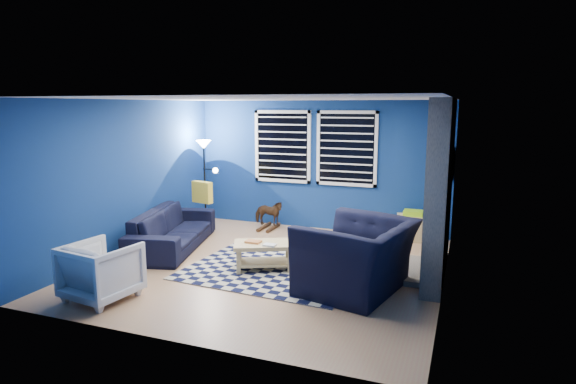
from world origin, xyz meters
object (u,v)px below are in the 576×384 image
object	(u,v)px
coffee_table	(264,250)
cabinet	(413,227)
sofa	(173,229)
floor_lamp	(205,156)
rocking_horse	(268,213)
armchair_bent	(102,271)
armchair_big	(357,257)
tv	(451,167)

from	to	relation	value
coffee_table	cabinet	xyz separation A→B (m)	(1.88, 2.40, -0.06)
sofa	floor_lamp	world-z (taller)	floor_lamp
floor_lamp	cabinet	bearing A→B (deg)	6.30
sofa	rocking_horse	world-z (taller)	sofa
cabinet	coffee_table	bearing A→B (deg)	-138.59
armchair_bent	armchair_big	bearing A→B (deg)	-146.51
sofa	coffee_table	world-z (taller)	sofa
sofa	armchair_bent	size ratio (longest dim) A/B	2.82
tv	cabinet	distance (m)	1.32
rocking_horse	coffee_table	world-z (taller)	rocking_horse
sofa	cabinet	distance (m)	4.24
rocking_horse	cabinet	world-z (taller)	rocking_horse
armchair_big	armchair_bent	world-z (taller)	armchair_big
floor_lamp	armchair_big	bearing A→B (deg)	-32.53
sofa	armchair_bent	world-z (taller)	armchair_bent
armchair_bent	rocking_horse	bearing A→B (deg)	-90.59
armchair_bent	rocking_horse	world-z (taller)	armchair_bent
tv	rocking_horse	size ratio (longest dim) A/B	1.68
cabinet	armchair_big	bearing A→B (deg)	-109.19
tv	rocking_horse	distance (m)	3.51
armchair_bent	sofa	bearing A→B (deg)	-70.80
tv	armchair_big	bearing A→B (deg)	-112.30
tv	rocking_horse	world-z (taller)	tv
sofa	cabinet	bearing A→B (deg)	-77.55
coffee_table	floor_lamp	world-z (taller)	floor_lamp
rocking_horse	floor_lamp	distance (m)	1.67
sofa	floor_lamp	bearing A→B (deg)	-6.52
tv	armchair_bent	bearing A→B (deg)	-135.66
armchair_bent	floor_lamp	size ratio (longest dim) A/B	0.46
rocking_horse	cabinet	distance (m)	2.75
rocking_horse	floor_lamp	world-z (taller)	floor_lamp
tv	sofa	xyz separation A→B (m)	(-4.37, -1.66, -1.07)
armchair_big	coffee_table	distance (m)	1.51
rocking_horse	floor_lamp	xyz separation A→B (m)	(-1.24, -0.27, 1.10)
sofa	cabinet	size ratio (longest dim) A/B	3.67
armchair_bent	cabinet	bearing A→B (deg)	-121.09
armchair_bent	rocking_horse	size ratio (longest dim) A/B	1.34
coffee_table	cabinet	bearing A→B (deg)	51.88
sofa	armchair_bent	bearing A→B (deg)	176.70
sofa	rocking_horse	distance (m)	2.02
sofa	armchair_big	size ratio (longest dim) A/B	1.57
armchair_big	armchair_bent	size ratio (longest dim) A/B	1.79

